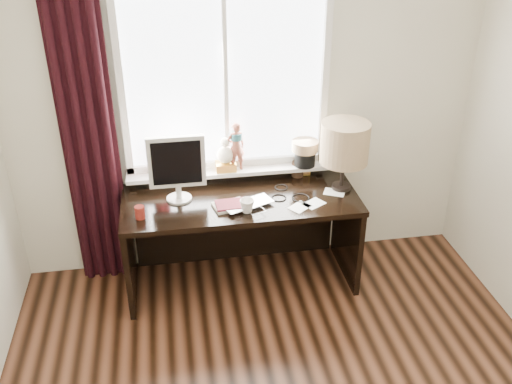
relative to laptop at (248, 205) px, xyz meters
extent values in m
cube|color=beige|center=(0.06, 0.50, 0.54)|extent=(3.50, 0.00, 2.60)
imported|color=silver|center=(0.00, 0.00, 0.00)|extent=(0.41, 0.34, 0.03)
imported|color=white|center=(-0.02, -0.07, 0.04)|extent=(0.14, 0.13, 0.10)
cylinder|color=maroon|center=(-0.75, -0.04, 0.03)|extent=(0.07, 0.07, 0.09)
cube|color=white|center=(-0.09, 0.48, 0.74)|extent=(1.40, 0.02, 1.30)
cube|color=silver|center=(-0.09, 0.46, 0.11)|extent=(1.50, 0.05, 0.05)
cube|color=silver|center=(-0.81, 0.46, 0.74)|extent=(0.05, 0.05, 1.40)
cube|color=silver|center=(0.64, 0.46, 0.74)|extent=(0.05, 0.05, 1.40)
cube|color=silver|center=(-0.09, 0.46, 0.74)|extent=(0.03, 0.05, 1.30)
cube|color=silver|center=(-0.09, 0.41, 0.07)|extent=(1.52, 0.18, 0.03)
cylinder|color=#6D030C|center=(-0.60, 0.39, 0.20)|extent=(0.13, 0.13, 0.23)
cube|color=gold|center=(-0.11, 0.40, 0.12)|extent=(0.15, 0.12, 0.06)
sphere|color=beige|center=(-0.11, 0.40, 0.21)|extent=(0.13, 0.13, 0.13)
sphere|color=beige|center=(-0.11, 0.40, 0.31)|extent=(0.07, 0.07, 0.07)
imported|color=brown|center=(-0.03, 0.40, 0.27)|extent=(0.15, 0.11, 0.38)
cylinder|color=#1E4C51|center=(-0.03, 0.39, 0.36)|extent=(0.10, 0.10, 0.05)
cylinder|color=black|center=(0.49, 0.38, 0.15)|extent=(0.16, 0.16, 0.12)
cylinder|color=#8C6B4C|center=(0.49, 0.38, 0.25)|extent=(0.20, 0.20, 0.08)
cube|color=black|center=(-1.07, 0.42, 0.36)|extent=(0.38, 0.05, 2.25)
cylinder|color=black|center=(-1.21, 0.38, 0.34)|extent=(0.06, 0.06, 2.20)
cylinder|color=black|center=(-1.12, 0.38, 0.34)|extent=(0.06, 0.06, 2.20)
cylinder|color=black|center=(-1.03, 0.38, 0.34)|extent=(0.06, 0.06, 2.20)
cylinder|color=black|center=(-0.94, 0.38, 0.34)|extent=(0.06, 0.06, 2.20)
cube|color=black|center=(-0.04, 0.13, -0.03)|extent=(1.70, 0.70, 0.04)
cube|color=black|center=(-0.87, 0.13, -0.41)|extent=(0.04, 0.64, 0.71)
cube|color=black|center=(0.79, 0.13, -0.41)|extent=(0.04, 0.64, 0.71)
cube|color=black|center=(-0.04, 0.46, -0.41)|extent=(1.60, 0.03, 0.71)
cylinder|color=beige|center=(-0.47, 0.18, -0.01)|extent=(0.18, 0.18, 0.01)
cylinder|color=beige|center=(-0.47, 0.18, 0.05)|extent=(0.04, 0.04, 0.10)
cube|color=beige|center=(-0.47, 0.18, 0.29)|extent=(0.40, 0.04, 0.38)
cube|color=black|center=(-0.47, 0.16, 0.29)|extent=(0.34, 0.01, 0.32)
cube|color=beige|center=(-0.13, 0.01, 0.00)|extent=(0.25, 0.21, 0.02)
cube|color=#54151D|center=(-0.12, 0.00, 0.01)|extent=(0.22, 0.16, 0.01)
cylinder|color=black|center=(0.45, 0.40, 0.05)|extent=(0.09, 0.09, 0.12)
cylinder|color=black|center=(0.43, 0.41, 0.10)|extent=(0.01, 0.01, 0.22)
cylinder|color=black|center=(0.46, 0.39, 0.08)|extent=(0.01, 0.01, 0.19)
cylinder|color=black|center=(0.45, 0.41, 0.11)|extent=(0.01, 0.01, 0.25)
cylinder|color=black|center=(0.46, 0.41, 0.07)|extent=(0.01, 0.01, 0.17)
cube|color=gold|center=(0.50, 0.40, 0.05)|extent=(0.10, 0.02, 0.13)
cube|color=#996633|center=(0.50, 0.39, 0.05)|extent=(0.08, 0.01, 0.10)
cylinder|color=black|center=(0.72, 0.15, 0.00)|extent=(0.14, 0.14, 0.03)
cylinder|color=black|center=(0.72, 0.15, 0.13)|extent=(0.03, 0.03, 0.22)
cylinder|color=tan|center=(0.72, 0.15, 0.36)|extent=(0.35, 0.35, 0.30)
cube|color=white|center=(0.46, -0.04, -0.01)|extent=(0.19, 0.17, 0.00)
cube|color=white|center=(0.65, 0.10, -0.01)|extent=(0.18, 0.16, 0.00)
cube|color=white|center=(0.35, -0.07, -0.01)|extent=(0.19, 0.18, 0.00)
torus|color=black|center=(0.39, 0.05, -0.01)|extent=(0.18, 0.18, 0.01)
torus|color=black|center=(0.24, 0.08, -0.01)|extent=(0.15, 0.15, 0.01)
torus|color=black|center=(0.28, 0.23, -0.01)|extent=(0.14, 0.14, 0.01)
camera|label=1|loc=(-0.51, -3.42, 2.01)|focal=40.00mm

